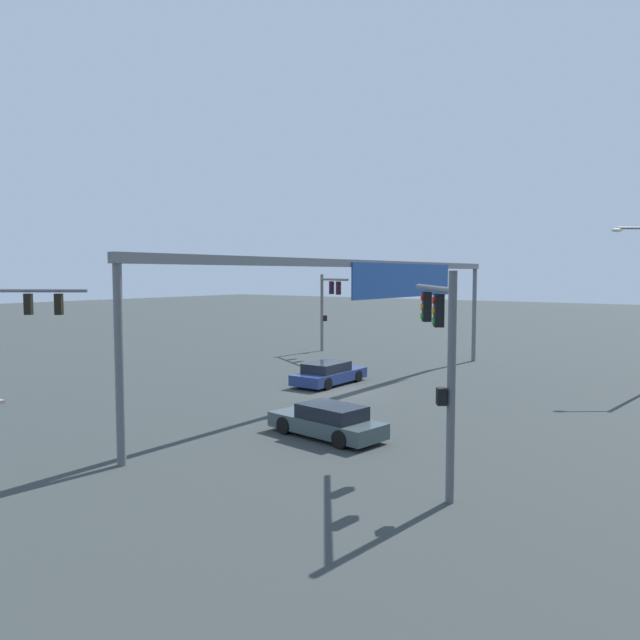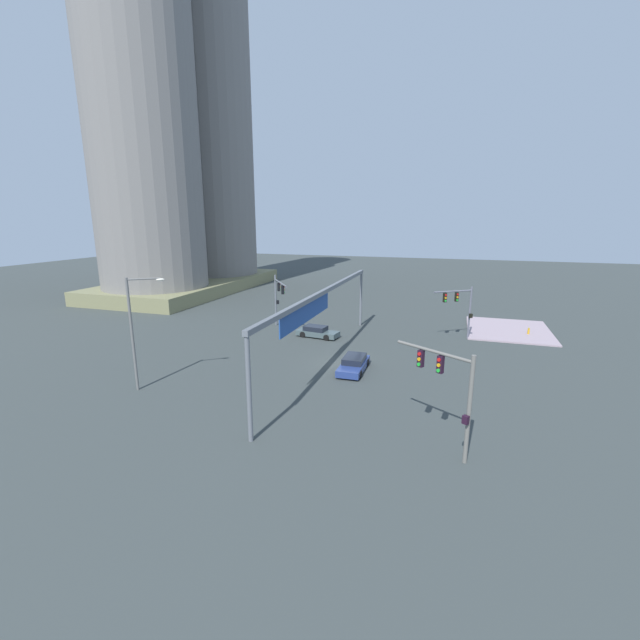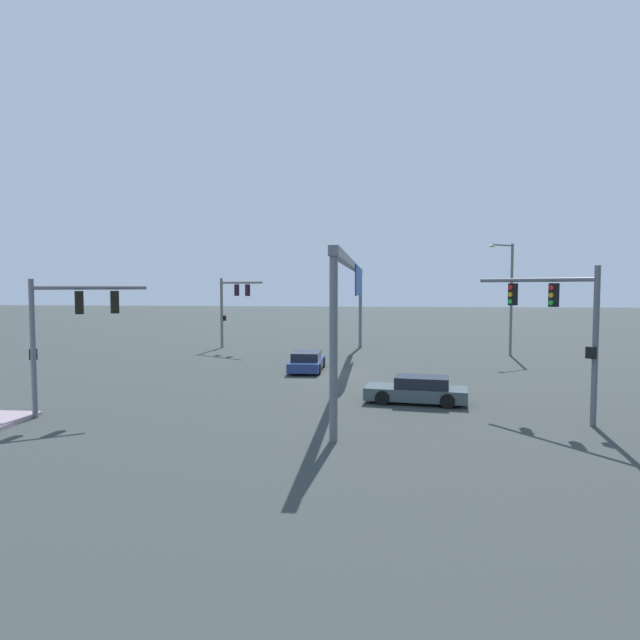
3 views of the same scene
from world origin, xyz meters
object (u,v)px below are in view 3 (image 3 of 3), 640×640
(traffic_signal_near_corner, at_px, (65,322))
(sedan_car_approaching, at_px, (417,390))
(streetlamp_curved_arm, at_px, (509,291))
(sedan_car_waiting_far, at_px, (307,361))
(traffic_signal_opposite_side, at_px, (231,301))
(traffic_signal_cross_street, at_px, (562,315))

(traffic_signal_near_corner, height_order, sedan_car_approaching, traffic_signal_near_corner)
(streetlamp_curved_arm, height_order, sedan_car_waiting_far, streetlamp_curved_arm)
(traffic_signal_opposite_side, distance_m, sedan_car_waiting_far, 13.86)
(traffic_signal_cross_street, xyz_separation_m, streetlamp_curved_arm, (-19.78, 2.54, 0.78))
(traffic_signal_cross_street, height_order, sedan_car_waiting_far, traffic_signal_cross_street)
(traffic_signal_cross_street, distance_m, sedan_car_waiting_far, 16.36)
(traffic_signal_cross_street, xyz_separation_m, sedan_car_approaching, (-2.23, -5.42, -3.52))
(traffic_signal_opposite_side, bearing_deg, streetlamp_curved_arm, 26.31)
(sedan_car_approaching, bearing_deg, traffic_signal_near_corner, 22.44)
(traffic_signal_opposite_side, xyz_separation_m, streetlamp_curved_arm, (2.20, 21.88, 0.88))
(sedan_car_approaching, bearing_deg, sedan_car_waiting_far, -47.07)
(traffic_signal_cross_street, xyz_separation_m, sedan_car_waiting_far, (-11.02, -11.57, -3.52))
(traffic_signal_opposite_side, bearing_deg, traffic_signal_cross_street, -16.60)
(traffic_signal_opposite_side, distance_m, sedan_car_approaching, 24.40)
(traffic_signal_opposite_side, xyz_separation_m, sedan_car_waiting_far, (10.96, 7.77, -3.41))
(traffic_signal_cross_street, bearing_deg, sedan_car_approaching, 31.98)
(traffic_signal_cross_street, relative_size, sedan_car_waiting_far, 1.26)
(traffic_signal_opposite_side, relative_size, streetlamp_curved_arm, 0.70)
(traffic_signal_opposite_side, height_order, sedan_car_waiting_far, traffic_signal_opposite_side)
(traffic_signal_cross_street, height_order, sedan_car_approaching, traffic_signal_cross_street)
(sedan_car_waiting_far, bearing_deg, traffic_signal_near_corner, 145.94)
(traffic_signal_near_corner, distance_m, sedan_car_waiting_far, 15.32)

